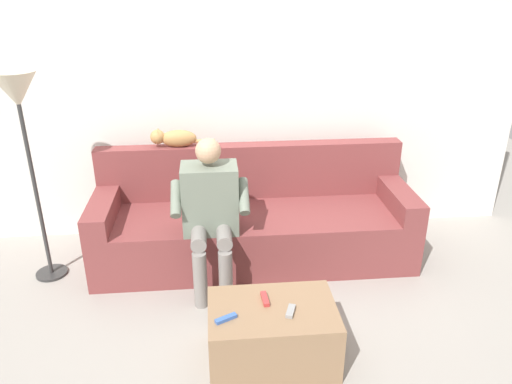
{
  "coord_description": "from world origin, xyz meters",
  "views": [
    {
      "loc": [
        0.33,
        3.5,
        2.19
      ],
      "look_at": [
        0.0,
        0.08,
        0.67
      ],
      "focal_mm": 34.75,
      "sensor_mm": 36.0,
      "label": 1
    }
  ],
  "objects_px": {
    "cat_on_backrest": "(174,138)",
    "floor_lamp": "(19,105)",
    "remote_gray": "(291,311)",
    "remote_red": "(265,299)",
    "remote_blue": "(226,318)",
    "couch": "(254,224)",
    "coffee_table": "(272,333)",
    "person_solo_seated": "(210,207)"
  },
  "relations": [
    {
      "from": "cat_on_backrest",
      "to": "floor_lamp",
      "type": "height_order",
      "value": "floor_lamp"
    },
    {
      "from": "remote_gray",
      "to": "floor_lamp",
      "type": "xyz_separation_m",
      "value": [
        1.73,
        -1.15,
        0.98
      ]
    },
    {
      "from": "remote_red",
      "to": "remote_blue",
      "type": "xyz_separation_m",
      "value": [
        0.24,
        0.16,
        -0.0
      ]
    },
    {
      "from": "remote_blue",
      "to": "couch",
      "type": "bearing_deg",
      "value": 51.24
    },
    {
      "from": "coffee_table",
      "to": "remote_red",
      "type": "bearing_deg",
      "value": -63.84
    },
    {
      "from": "cat_on_backrest",
      "to": "remote_red",
      "type": "distance_m",
      "value": 1.66
    },
    {
      "from": "floor_lamp",
      "to": "couch",
      "type": "bearing_deg",
      "value": -174.97
    },
    {
      "from": "couch",
      "to": "remote_gray",
      "type": "relative_size",
      "value": 22.11
    },
    {
      "from": "cat_on_backrest",
      "to": "remote_blue",
      "type": "bearing_deg",
      "value": 102.22
    },
    {
      "from": "cat_on_backrest",
      "to": "remote_blue",
      "type": "relative_size",
      "value": 3.97
    },
    {
      "from": "person_solo_seated",
      "to": "floor_lamp",
      "type": "bearing_deg",
      "value": -10.18
    },
    {
      "from": "remote_gray",
      "to": "remote_blue",
      "type": "distance_m",
      "value": 0.38
    },
    {
      "from": "coffee_table",
      "to": "remote_gray",
      "type": "xyz_separation_m",
      "value": [
        -0.1,
        0.05,
        0.2
      ]
    },
    {
      "from": "cat_on_backrest",
      "to": "remote_red",
      "type": "bearing_deg",
      "value": 112.21
    },
    {
      "from": "cat_on_backrest",
      "to": "remote_gray",
      "type": "relative_size",
      "value": 4.53
    },
    {
      "from": "coffee_table",
      "to": "remote_red",
      "type": "xyz_separation_m",
      "value": [
        0.04,
        -0.08,
        0.2
      ]
    },
    {
      "from": "remote_blue",
      "to": "floor_lamp",
      "type": "bearing_deg",
      "value": 111.93
    },
    {
      "from": "couch",
      "to": "remote_blue",
      "type": "relative_size",
      "value": 19.38
    },
    {
      "from": "person_solo_seated",
      "to": "remote_blue",
      "type": "relative_size",
      "value": 8.69
    },
    {
      "from": "couch",
      "to": "remote_red",
      "type": "bearing_deg",
      "value": 88.16
    },
    {
      "from": "person_solo_seated",
      "to": "remote_blue",
      "type": "distance_m",
      "value": 0.99
    },
    {
      "from": "person_solo_seated",
      "to": "remote_red",
      "type": "xyz_separation_m",
      "value": [
        -0.31,
        0.79,
        -0.26
      ]
    },
    {
      "from": "floor_lamp",
      "to": "remote_gray",
      "type": "bearing_deg",
      "value": 146.35
    },
    {
      "from": "couch",
      "to": "cat_on_backrest",
      "type": "bearing_deg",
      "value": -24.06
    },
    {
      "from": "remote_blue",
      "to": "floor_lamp",
      "type": "relative_size",
      "value": 0.08
    },
    {
      "from": "couch",
      "to": "person_solo_seated",
      "type": "xyz_separation_m",
      "value": [
        0.35,
        0.37,
        0.35
      ]
    },
    {
      "from": "couch",
      "to": "cat_on_backrest",
      "type": "xyz_separation_m",
      "value": [
        0.63,
        -0.28,
        0.67
      ]
    },
    {
      "from": "coffee_table",
      "to": "remote_gray",
      "type": "distance_m",
      "value": 0.23
    },
    {
      "from": "remote_gray",
      "to": "remote_blue",
      "type": "xyz_separation_m",
      "value": [
        0.38,
        0.03,
        0.0
      ]
    },
    {
      "from": "person_solo_seated",
      "to": "remote_red",
      "type": "distance_m",
      "value": 0.89
    },
    {
      "from": "cat_on_backrest",
      "to": "remote_gray",
      "type": "height_order",
      "value": "cat_on_backrest"
    },
    {
      "from": "remote_blue",
      "to": "floor_lamp",
      "type": "xyz_separation_m",
      "value": [
        1.35,
        -1.18,
        0.98
      ]
    },
    {
      "from": "remote_red",
      "to": "remote_blue",
      "type": "height_order",
      "value": "remote_red"
    },
    {
      "from": "remote_blue",
      "to": "remote_gray",
      "type": "bearing_deg",
      "value": -22.1
    },
    {
      "from": "remote_gray",
      "to": "remote_red",
      "type": "distance_m",
      "value": 0.19
    },
    {
      "from": "coffee_table",
      "to": "floor_lamp",
      "type": "relative_size",
      "value": 0.48
    },
    {
      "from": "couch",
      "to": "person_solo_seated",
      "type": "bearing_deg",
      "value": 46.96
    },
    {
      "from": "person_solo_seated",
      "to": "remote_red",
      "type": "relative_size",
      "value": 8.68
    },
    {
      "from": "coffee_table",
      "to": "floor_lamp",
      "type": "xyz_separation_m",
      "value": [
        1.63,
        -1.1,
        1.18
      ]
    },
    {
      "from": "coffee_table",
      "to": "floor_lamp",
      "type": "distance_m",
      "value": 2.29
    },
    {
      "from": "coffee_table",
      "to": "remote_gray",
      "type": "relative_size",
      "value": 6.64
    },
    {
      "from": "person_solo_seated",
      "to": "floor_lamp",
      "type": "relative_size",
      "value": 0.72
    }
  ]
}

